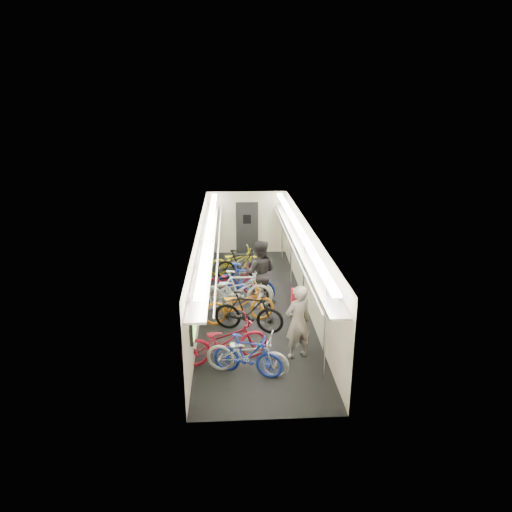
{
  "coord_description": "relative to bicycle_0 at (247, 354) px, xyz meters",
  "views": [
    {
      "loc": [
        -0.63,
        -11.98,
        5.53
      ],
      "look_at": [
        0.12,
        1.07,
        1.15
      ],
      "focal_mm": 32.0,
      "sensor_mm": 36.0,
      "label": 1
    }
  ],
  "objects": [
    {
      "name": "bicycle_3",
      "position": [
        0.11,
        1.93,
        0.07
      ],
      "size": [
        1.88,
        1.01,
        1.08
      ],
      "primitive_type": "imported",
      "rotation": [
        0.0,
        0.0,
        1.28
      ],
      "color": "black",
      "rests_on": "ground"
    },
    {
      "name": "bicycle_4",
      "position": [
        -0.13,
        2.46,
        0.03
      ],
      "size": [
        2.01,
        1.04,
        1.01
      ],
      "primitive_type": "imported",
      "rotation": [
        0.0,
        0.0,
        1.77
      ],
      "color": "orange",
      "rests_on": "ground"
    },
    {
      "name": "train_car_shell",
      "position": [
        -0.04,
        4.18,
        1.18
      ],
      "size": [
        10.0,
        10.0,
        10.0
      ],
      "color": "black",
      "rests_on": "ground"
    },
    {
      "name": "bicycle_6",
      "position": [
        -0.23,
        3.33,
        0.08
      ],
      "size": [
        2.11,
        0.76,
        1.1
      ],
      "primitive_type": "imported",
      "rotation": [
        0.0,
        0.0,
        1.58
      ],
      "color": "silver",
      "rests_on": "ground"
    },
    {
      "name": "passenger_mid",
      "position": [
        0.5,
        3.63,
        0.48
      ],
      "size": [
        1.04,
        0.88,
        1.9
      ],
      "primitive_type": "imported",
      "rotation": [
        0.0,
        0.0,
        2.95
      ],
      "color": "black",
      "rests_on": "ground"
    },
    {
      "name": "passenger_near",
      "position": [
        1.16,
        0.63,
        0.4
      ],
      "size": [
        0.75,
        0.62,
        1.75
      ],
      "primitive_type": "imported",
      "rotation": [
        0.0,
        0.0,
        3.51
      ],
      "color": "gray",
      "rests_on": "ground"
    },
    {
      "name": "bicycle_2",
      "position": [
        -0.49,
        0.52,
        0.04
      ],
      "size": [
        2.09,
        1.15,
        1.04
      ],
      "primitive_type": "imported",
      "rotation": [
        0.0,
        0.0,
        1.82
      ],
      "color": "maroon",
      "rests_on": "ground"
    },
    {
      "name": "bicycle_10",
      "position": [
        -0.17,
        6.06,
        -0.01
      ],
      "size": [
        1.89,
        1.01,
        0.94
      ],
      "primitive_type": "imported",
      "rotation": [
        0.0,
        0.0,
        1.8
      ],
      "color": "yellow",
      "rests_on": "ground"
    },
    {
      "name": "bicycle_8",
      "position": [
        -0.27,
        4.24,
        -0.02
      ],
      "size": [
        1.81,
        0.77,
        0.92
      ],
      "primitive_type": "imported",
      "rotation": [
        0.0,
        0.0,
        1.66
      ],
      "color": "maroon",
      "rests_on": "ground"
    },
    {
      "name": "backpack",
      "position": [
        1.2,
        1.14,
        0.8
      ],
      "size": [
        0.26,
        0.15,
        0.38
      ],
      "primitive_type": "cube",
      "rotation": [
        0.0,
        0.0,
        0.03
      ],
      "color": "#A71025",
      "rests_on": "passenger_near"
    },
    {
      "name": "bicycle_5",
      "position": [
        -0.06,
        3.39,
        0.09
      ],
      "size": [
        1.88,
        0.54,
        1.13
      ],
      "primitive_type": "imported",
      "rotation": [
        0.0,
        0.0,
        1.58
      ],
      "color": "silver",
      "rests_on": "ground"
    },
    {
      "name": "bicycle_0",
      "position": [
        0.0,
        0.0,
        0.0
      ],
      "size": [
        1.92,
        1.12,
        0.95
      ],
      "primitive_type": "imported",
      "rotation": [
        0.0,
        0.0,
        1.28
      ],
      "color": "#BDBCC2",
      "rests_on": "ground"
    },
    {
      "name": "bicycle_7",
      "position": [
        0.1,
        3.94,
        0.08
      ],
      "size": [
        1.9,
        1.23,
        1.11
      ],
      "primitive_type": "imported",
      "rotation": [
        0.0,
        0.0,
        1.15
      ],
      "color": "navy",
      "rests_on": "ground"
    },
    {
      "name": "bicycle_9",
      "position": [
        0.03,
        5.62,
        0.03
      ],
      "size": [
        1.72,
        0.57,
        1.02
      ],
      "primitive_type": "imported",
      "rotation": [
        0.0,
        0.0,
        1.63
      ],
      "color": "black",
      "rests_on": "ground"
    },
    {
      "name": "bicycle_1",
      "position": [
        0.01,
        -0.03,
        -0.01
      ],
      "size": [
        1.61,
        0.94,
        0.93
      ],
      "primitive_type": "imported",
      "rotation": [
        0.0,
        0.0,
        1.23
      ],
      "color": "#1C33AD",
      "rests_on": "ground"
    }
  ]
}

